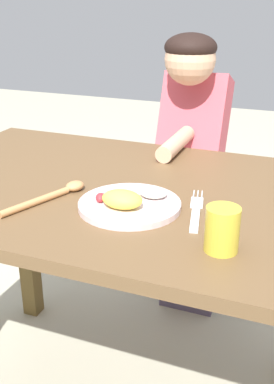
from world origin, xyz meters
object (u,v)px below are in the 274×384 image
Objects in this scene: drinking_cup at (222,229)px; person at (192,179)px; spoon at (55,194)px; fork at (196,211)px; plate at (130,203)px.

drinking_cup is 0.79m from person.
spoon is 0.41m from drinking_cup.
drinking_cup is (0.08, -0.14, 0.04)m from fork.
plate is at bearing -66.77° from spoon.
fork is at bearing 120.76° from drinking_cup.
fork is at bearing -61.68° from spoon.
plate is 1.00× the size of spoon.
fork is 0.63m from person.
fork is (0.14, 0.03, -0.01)m from plate.
drinking_cup is at bearing -25.41° from plate.
fork is 0.16m from drinking_cup.
drinking_cup reaches higher than fork.
fork is 0.32m from spoon.
plate reaches higher than fork.
drinking_cup reaches higher than plate.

